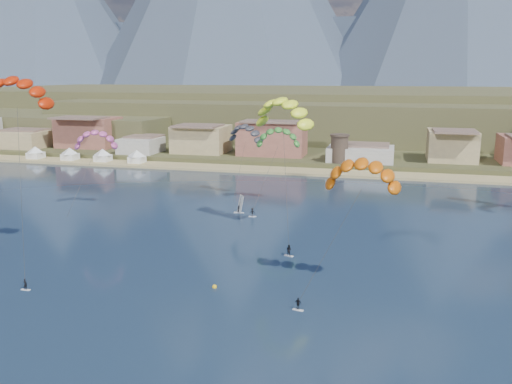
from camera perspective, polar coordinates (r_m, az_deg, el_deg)
ground at (r=60.30m, az=-7.85°, el=-15.79°), size 2400.00×2400.00×0.00m
beach at (r=158.90m, az=6.63°, el=2.10°), size 2200.00×12.00×0.90m
land at (r=610.03m, az=12.56°, el=9.41°), size 2200.00×900.00×4.00m
foothills at (r=282.16m, az=14.80°, el=8.05°), size 940.00×210.00×18.00m
town at (r=182.62m, az=-5.20°, el=5.92°), size 400.00×24.00×12.00m
watchtower at (r=165.25m, az=8.79°, el=4.58°), size 5.82×5.82×8.60m
beach_tents at (r=184.51m, az=-17.56°, el=4.12°), size 43.40×6.40×5.00m
kitesurfer_red at (r=86.58m, az=-24.06°, el=10.01°), size 12.97×13.55×29.63m
kitesurfer_yellow at (r=95.50m, az=2.90°, el=8.79°), size 13.14×18.76×26.59m
kitesurfer_orange at (r=70.09m, az=11.14°, el=2.34°), size 12.53×11.13×19.87m
kitesurfer_green at (r=117.26m, az=2.33°, el=6.04°), size 10.47×15.05×19.37m
distant_kite_pink at (r=116.83m, az=-16.58°, el=5.64°), size 9.81×7.29×18.72m
distant_kite_dark at (r=125.01m, az=-1.11°, el=6.53°), size 10.09×7.54×18.73m
windsurfer at (r=112.31m, az=-1.75°, el=-1.63°), size 2.09×2.27×3.72m
buoy at (r=74.45m, az=-4.40°, el=-9.95°), size 0.66×0.66×0.66m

